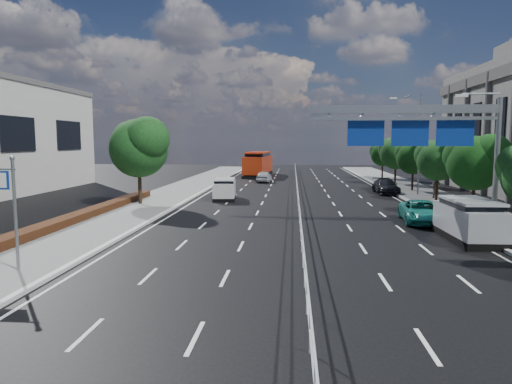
{
  "coord_description": "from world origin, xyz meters",
  "views": [
    {
      "loc": [
        -0.43,
        -15.67,
        4.84
      ],
      "look_at": [
        -2.19,
        6.32,
        2.4
      ],
      "focal_mm": 32.0,
      "sensor_mm": 36.0,
      "label": 1
    }
  ],
  "objects_px": {
    "toilet_sign": "(2,194)",
    "white_minivan": "(225,189)",
    "red_bus": "(258,163)",
    "parked_car_teal": "(422,212)",
    "silver_minivan": "(470,220)",
    "pedestrian_b": "(436,187)",
    "near_car_silver": "(264,176)",
    "parked_car_dark": "(386,186)",
    "overhead_gantry": "(425,128)",
    "near_car_dark": "(259,170)"
  },
  "relations": [
    {
      "from": "pedestrian_b",
      "to": "red_bus",
      "type": "bearing_deg",
      "value": -26.65
    },
    {
      "from": "overhead_gantry",
      "to": "near_car_silver",
      "type": "xyz_separation_m",
      "value": [
        -10.57,
        28.82,
        -4.93
      ]
    },
    {
      "from": "near_car_dark",
      "to": "silver_minivan",
      "type": "xyz_separation_m",
      "value": [
        13.65,
        -44.39,
        0.29
      ]
    },
    {
      "from": "overhead_gantry",
      "to": "pedestrian_b",
      "type": "xyz_separation_m",
      "value": [
        4.85,
        13.48,
        -4.54
      ]
    },
    {
      "from": "white_minivan",
      "to": "red_bus",
      "type": "xyz_separation_m",
      "value": [
        0.83,
        26.73,
        0.91
      ]
    },
    {
      "from": "overhead_gantry",
      "to": "silver_minivan",
      "type": "relative_size",
      "value": 2.08
    },
    {
      "from": "parked_car_dark",
      "to": "pedestrian_b",
      "type": "bearing_deg",
      "value": -52.28
    },
    {
      "from": "toilet_sign",
      "to": "near_car_dark",
      "type": "distance_m",
      "value": 51.97
    },
    {
      "from": "toilet_sign",
      "to": "white_minivan",
      "type": "bearing_deg",
      "value": 77.58
    },
    {
      "from": "parked_car_dark",
      "to": "near_car_silver",
      "type": "bearing_deg",
      "value": 136.0
    },
    {
      "from": "red_bus",
      "to": "near_car_silver",
      "type": "bearing_deg",
      "value": -77.48
    },
    {
      "from": "overhead_gantry",
      "to": "toilet_sign",
      "type": "bearing_deg",
      "value": -150.4
    },
    {
      "from": "toilet_sign",
      "to": "parked_car_teal",
      "type": "distance_m",
      "value": 21.97
    },
    {
      "from": "toilet_sign",
      "to": "pedestrian_b",
      "type": "relative_size",
      "value": 2.35
    },
    {
      "from": "toilet_sign",
      "to": "parked_car_dark",
      "type": "height_order",
      "value": "toilet_sign"
    },
    {
      "from": "near_car_silver",
      "to": "parked_car_dark",
      "type": "bearing_deg",
      "value": 140.67
    },
    {
      "from": "red_bus",
      "to": "parked_car_teal",
      "type": "distance_m",
      "value": 38.89
    },
    {
      "from": "near_car_dark",
      "to": "silver_minivan",
      "type": "height_order",
      "value": "silver_minivan"
    },
    {
      "from": "near_car_silver",
      "to": "silver_minivan",
      "type": "distance_m",
      "value": 33.89
    },
    {
      "from": "overhead_gantry",
      "to": "white_minivan",
      "type": "relative_size",
      "value": 2.43
    },
    {
      "from": "red_bus",
      "to": "near_car_silver",
      "type": "height_order",
      "value": "red_bus"
    },
    {
      "from": "parked_car_teal",
      "to": "parked_car_dark",
      "type": "distance_m",
      "value": 15.65
    },
    {
      "from": "near_car_silver",
      "to": "near_car_dark",
      "type": "xyz_separation_m",
      "value": [
        -1.52,
        12.75,
        0.03
      ]
    },
    {
      "from": "red_bus",
      "to": "pedestrian_b",
      "type": "height_order",
      "value": "red_bus"
    },
    {
      "from": "toilet_sign",
      "to": "near_car_silver",
      "type": "height_order",
      "value": "toilet_sign"
    },
    {
      "from": "overhead_gantry",
      "to": "parked_car_teal",
      "type": "distance_m",
      "value": 5.34
    },
    {
      "from": "overhead_gantry",
      "to": "red_bus",
      "type": "bearing_deg",
      "value": 107.23
    },
    {
      "from": "red_bus",
      "to": "toilet_sign",
      "type": "bearing_deg",
      "value": -92.43
    },
    {
      "from": "silver_minivan",
      "to": "pedestrian_b",
      "type": "bearing_deg",
      "value": 77.36
    },
    {
      "from": "near_car_dark",
      "to": "parked_car_dark",
      "type": "xyz_separation_m",
      "value": [
        13.65,
        -24.0,
        -0.03
      ]
    },
    {
      "from": "near_car_silver",
      "to": "parked_car_dark",
      "type": "distance_m",
      "value": 16.54
    },
    {
      "from": "toilet_sign",
      "to": "near_car_silver",
      "type": "bearing_deg",
      "value": 79.61
    },
    {
      "from": "toilet_sign",
      "to": "pedestrian_b",
      "type": "bearing_deg",
      "value": 46.22
    },
    {
      "from": "overhead_gantry",
      "to": "parked_car_dark",
      "type": "height_order",
      "value": "overhead_gantry"
    },
    {
      "from": "overhead_gantry",
      "to": "pedestrian_b",
      "type": "bearing_deg",
      "value": 70.19
    },
    {
      "from": "white_minivan",
      "to": "parked_car_dark",
      "type": "relative_size",
      "value": 0.9
    },
    {
      "from": "near_car_silver",
      "to": "parked_car_dark",
      "type": "relative_size",
      "value": 0.85
    },
    {
      "from": "parked_car_teal",
      "to": "parked_car_dark",
      "type": "xyz_separation_m",
      "value": [
        1.0,
        15.62,
        0.02
      ]
    },
    {
      "from": "silver_minivan",
      "to": "pedestrian_b",
      "type": "height_order",
      "value": "silver_minivan"
    },
    {
      "from": "near_car_silver",
      "to": "parked_car_teal",
      "type": "distance_m",
      "value": 29.09
    },
    {
      "from": "overhead_gantry",
      "to": "parked_car_teal",
      "type": "relative_size",
      "value": 2.15
    },
    {
      "from": "parked_car_teal",
      "to": "pedestrian_b",
      "type": "distance_m",
      "value": 12.31
    },
    {
      "from": "red_bus",
      "to": "parked_car_teal",
      "type": "relative_size",
      "value": 2.44
    },
    {
      "from": "near_car_dark",
      "to": "parked_car_teal",
      "type": "distance_m",
      "value": 41.59
    },
    {
      "from": "near_car_silver",
      "to": "toilet_sign",
      "type": "bearing_deg",
      "value": 83.15
    },
    {
      "from": "red_bus",
      "to": "silver_minivan",
      "type": "height_order",
      "value": "red_bus"
    },
    {
      "from": "near_car_silver",
      "to": "overhead_gantry",
      "type": "bearing_deg",
      "value": 113.67
    },
    {
      "from": "overhead_gantry",
      "to": "parked_car_dark",
      "type": "relative_size",
      "value": 2.18
    },
    {
      "from": "silver_minivan",
      "to": "near_car_silver",
      "type": "bearing_deg",
      "value": 109.75
    },
    {
      "from": "white_minivan",
      "to": "near_car_silver",
      "type": "relative_size",
      "value": 1.06
    }
  ]
}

